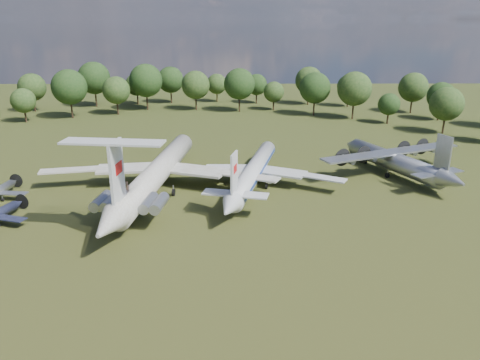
{
  "coord_description": "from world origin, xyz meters",
  "views": [
    {
      "loc": [
        10.45,
        -74.49,
        28.99
      ],
      "look_at": [
        11.12,
        -4.88,
        5.0
      ],
      "focal_mm": 35.0,
      "sensor_mm": 36.0,
      "label": 1
    }
  ],
  "objects_px": {
    "il62_airliner": "(158,176)",
    "an12_transport": "(394,164)",
    "tu104_jet": "(253,174)",
    "person_on_il62": "(127,187)"
  },
  "relations": [
    {
      "from": "tu104_jet",
      "to": "an12_transport",
      "type": "xyz_separation_m",
      "value": [
        27.67,
        6.13,
        0.06
      ]
    },
    {
      "from": "il62_airliner",
      "to": "tu104_jet",
      "type": "distance_m",
      "value": 17.16
    },
    {
      "from": "il62_airliner",
      "to": "tu104_jet",
      "type": "bearing_deg",
      "value": 15.02
    },
    {
      "from": "an12_transport",
      "to": "person_on_il62",
      "type": "relative_size",
      "value": 21.41
    },
    {
      "from": "il62_airliner",
      "to": "an12_transport",
      "type": "distance_m",
      "value": 45.47
    },
    {
      "from": "il62_airliner",
      "to": "an12_transport",
      "type": "relative_size",
      "value": 1.62
    },
    {
      "from": "an12_transport",
      "to": "tu104_jet",
      "type": "bearing_deg",
      "value": 169.1
    },
    {
      "from": "tu104_jet",
      "to": "person_on_il62",
      "type": "bearing_deg",
      "value": -123.52
    },
    {
      "from": "tu104_jet",
      "to": "an12_transport",
      "type": "height_order",
      "value": "an12_transport"
    },
    {
      "from": "tu104_jet",
      "to": "an12_transport",
      "type": "relative_size",
      "value": 1.28
    }
  ]
}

